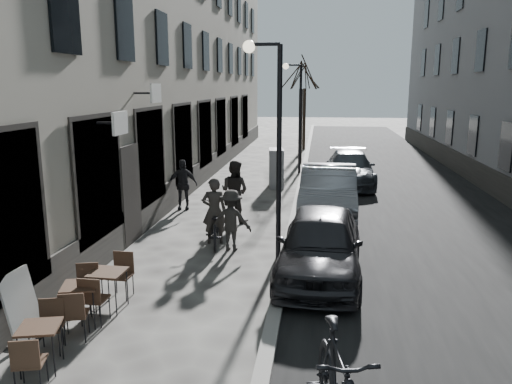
% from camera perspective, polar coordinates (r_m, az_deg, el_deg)
% --- Properties ---
extents(road, '(7.30, 60.00, 0.00)m').
position_cam_1_polar(road, '(22.04, 14.78, 0.99)').
color(road, black).
rests_on(road, ground).
extents(kerb, '(0.25, 60.00, 0.12)m').
position_cam_1_polar(kerb, '(21.85, 5.26, 1.40)').
color(kerb, gray).
rests_on(kerb, ground).
extents(streetlamp_near, '(0.90, 0.28, 5.09)m').
position_cam_1_polar(streetlamp_near, '(11.55, 1.82, 7.40)').
color(streetlamp_near, black).
rests_on(streetlamp_near, ground).
extents(streetlamp_far, '(0.90, 0.28, 5.09)m').
position_cam_1_polar(streetlamp_far, '(23.50, 4.67, 9.78)').
color(streetlamp_far, black).
rests_on(streetlamp_far, ground).
extents(tree_near, '(2.40, 2.40, 5.70)m').
position_cam_1_polar(tree_near, '(26.48, 5.20, 13.29)').
color(tree_near, black).
rests_on(tree_near, ground).
extents(tree_far, '(2.40, 2.40, 5.70)m').
position_cam_1_polar(tree_far, '(32.47, 5.62, 13.06)').
color(tree_far, black).
rests_on(tree_far, ground).
extents(bistro_set_a, '(0.72, 1.43, 0.82)m').
position_cam_1_polar(bistro_set_a, '(8.24, -23.40, -15.55)').
color(bistro_set_a, black).
rests_on(bistro_set_a, ground).
extents(bistro_set_b, '(0.78, 1.52, 0.87)m').
position_cam_1_polar(bistro_set_b, '(9.39, -19.36, -11.57)').
color(bistro_set_b, black).
rests_on(bistro_set_b, ground).
extents(bistro_set_c, '(0.63, 1.51, 0.89)m').
position_cam_1_polar(bistro_set_c, '(9.81, -16.52, -10.29)').
color(bistro_set_c, black).
rests_on(bistro_set_c, ground).
extents(sign_board, '(0.47, 0.72, 1.19)m').
position_cam_1_polar(sign_board, '(9.18, -25.07, -12.40)').
color(sign_board, black).
rests_on(sign_board, ground).
extents(utility_cabinet, '(0.70, 1.11, 1.58)m').
position_cam_1_polar(utility_cabinet, '(20.38, 2.33, 2.74)').
color(utility_cabinet, slate).
rests_on(utility_cabinet, ground).
extents(bicycle, '(1.12, 2.15, 1.08)m').
position_cam_1_polar(bicycle, '(13.22, -4.78, -3.59)').
color(bicycle, black).
rests_on(bicycle, ground).
extents(cyclist_rider, '(0.72, 0.55, 1.76)m').
position_cam_1_polar(cyclist_rider, '(13.13, -4.80, -2.15)').
color(cyclist_rider, '#2B2825').
rests_on(cyclist_rider, ground).
extents(pedestrian_near, '(1.11, 1.00, 1.89)m').
position_cam_1_polar(pedestrian_near, '(15.20, -2.48, 0.10)').
color(pedestrian_near, black).
rests_on(pedestrian_near, ground).
extents(pedestrian_mid, '(1.04, 0.64, 1.56)m').
position_cam_1_polar(pedestrian_mid, '(12.57, -2.83, -3.25)').
color(pedestrian_mid, black).
rests_on(pedestrian_mid, ground).
extents(pedestrian_far, '(1.05, 0.58, 1.69)m').
position_cam_1_polar(pedestrian_far, '(16.89, -8.40, 0.85)').
color(pedestrian_far, black).
rests_on(pedestrian_far, ground).
extents(car_near, '(1.99, 4.46, 1.49)m').
position_cam_1_polar(car_near, '(10.96, 7.36, -5.86)').
color(car_near, black).
rests_on(car_near, ground).
extents(car_mid, '(1.83, 4.92, 1.61)m').
position_cam_1_polar(car_mid, '(15.91, 8.26, 0.01)').
color(car_mid, gray).
rests_on(car_mid, ground).
extents(car_far, '(1.96, 4.79, 1.39)m').
position_cam_1_polar(car_far, '(21.21, 10.67, 2.65)').
color(car_far, '#393D44').
rests_on(car_far, ground).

